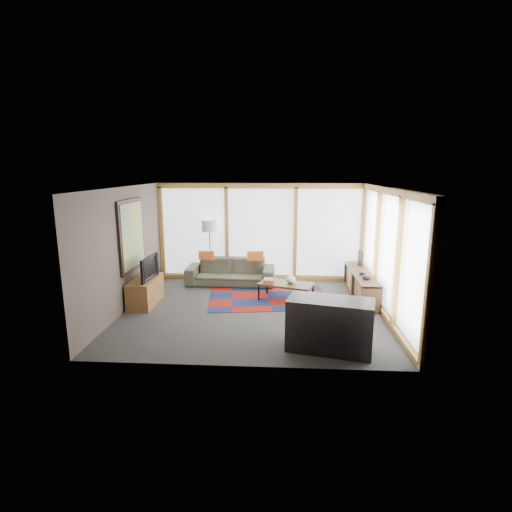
# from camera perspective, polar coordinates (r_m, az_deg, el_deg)

# --- Properties ---
(ground) EXTENTS (5.50, 5.50, 0.00)m
(ground) POSITION_cam_1_polar(r_m,az_deg,el_deg) (8.63, -0.17, -7.73)
(ground) COLOR #292927
(ground) RESTS_ON ground
(room_envelope) EXTENTS (5.52, 5.02, 2.62)m
(room_envelope) POSITION_cam_1_polar(r_m,az_deg,el_deg) (8.76, 3.30, 3.00)
(room_envelope) COLOR #493C37
(room_envelope) RESTS_ON ground
(rug) EXTENTS (2.97, 2.12, 0.01)m
(rug) POSITION_cam_1_polar(r_m,az_deg,el_deg) (9.36, 1.84, -6.07)
(rug) COLOR maroon
(rug) RESTS_ON ground
(sofa) EXTENTS (2.29, 0.94, 0.66)m
(sofa) POSITION_cam_1_polar(r_m,az_deg,el_deg) (10.46, -3.64, -2.25)
(sofa) COLOR #353629
(sofa) RESTS_ON ground
(pillow_left) EXTENTS (0.41, 0.14, 0.22)m
(pillow_left) POSITION_cam_1_polar(r_m,az_deg,el_deg) (10.42, -7.08, 0.12)
(pillow_left) COLOR #C4531E
(pillow_left) RESTS_ON sofa
(pillow_right) EXTENTS (0.44, 0.20, 0.23)m
(pillow_right) POSITION_cam_1_polar(r_m,az_deg,el_deg) (10.25, -0.11, 0.04)
(pillow_right) COLOR #C4531E
(pillow_right) RESTS_ON sofa
(floor_lamp) EXTENTS (0.42, 0.42, 1.66)m
(floor_lamp) POSITION_cam_1_polar(r_m,az_deg,el_deg) (10.60, -6.57, 0.66)
(floor_lamp) COLOR #2D2216
(floor_lamp) RESTS_ON ground
(coffee_table) EXTENTS (1.34, 0.96, 0.40)m
(coffee_table) POSITION_cam_1_polar(r_m,az_deg,el_deg) (9.22, 4.30, -5.10)
(coffee_table) COLOR #311F0F
(coffee_table) RESTS_ON ground
(book_stack) EXTENTS (0.25, 0.30, 0.09)m
(book_stack) POSITION_cam_1_polar(r_m,az_deg,el_deg) (9.16, 1.84, -3.57)
(book_stack) COLOR #994B31
(book_stack) RESTS_ON coffee_table
(vase) EXTENTS (0.26, 0.26, 0.19)m
(vase) POSITION_cam_1_polar(r_m,az_deg,el_deg) (9.12, 4.99, -3.37)
(vase) COLOR beige
(vase) RESTS_ON coffee_table
(bookshelf) EXTENTS (0.43, 2.34, 0.59)m
(bookshelf) POSITION_cam_1_polar(r_m,az_deg,el_deg) (9.74, 14.72, -3.97)
(bookshelf) COLOR #311F0F
(bookshelf) RESTS_ON ground
(bowl_a) EXTENTS (0.21, 0.21, 0.10)m
(bowl_a) POSITION_cam_1_polar(r_m,az_deg,el_deg) (9.10, 15.53, -2.91)
(bowl_a) COLOR black
(bowl_a) RESTS_ON bookshelf
(bowl_b) EXTENTS (0.17, 0.17, 0.08)m
(bowl_b) POSITION_cam_1_polar(r_m,az_deg,el_deg) (9.46, 14.98, -2.37)
(bowl_b) COLOR black
(bowl_b) RESTS_ON bookshelf
(shelf_picture) EXTENTS (0.08, 0.29, 0.38)m
(shelf_picture) POSITION_cam_1_polar(r_m,az_deg,el_deg) (10.34, 14.71, -0.27)
(shelf_picture) COLOR black
(shelf_picture) RESTS_ON bookshelf
(tv_console) EXTENTS (0.49, 1.17, 0.59)m
(tv_console) POSITION_cam_1_polar(r_m,az_deg,el_deg) (9.24, -15.50, -4.90)
(tv_console) COLOR brown
(tv_console) RESTS_ON ground
(television) EXTENTS (0.18, 0.92, 0.53)m
(television) POSITION_cam_1_polar(r_m,az_deg,el_deg) (9.03, -15.46, -1.63)
(television) COLOR black
(television) RESTS_ON tv_console
(bar_counter) EXTENTS (1.49, 0.95, 0.88)m
(bar_counter) POSITION_cam_1_polar(r_m,az_deg,el_deg) (6.80, 10.53, -9.64)
(bar_counter) COLOR black
(bar_counter) RESTS_ON ground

